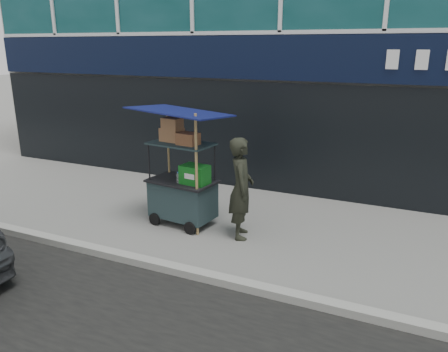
% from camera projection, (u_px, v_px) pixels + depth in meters
% --- Properties ---
extents(ground, '(80.00, 80.00, 0.00)m').
position_uv_depth(ground, '(191.00, 269.00, 6.41)').
color(ground, slate).
rests_on(ground, ground).
extents(curb, '(80.00, 0.18, 0.12)m').
position_uv_depth(curb, '(185.00, 271.00, 6.22)').
color(curb, gray).
rests_on(curb, ground).
extents(vendor_cart, '(1.71, 1.31, 2.15)m').
position_uv_depth(vendor_cart, '(183.00, 184.00, 7.83)').
color(vendor_cart, '#1A2A2C').
rests_on(vendor_cart, ground).
extents(vendor_man, '(0.62, 0.74, 1.73)m').
position_uv_depth(vendor_man, '(241.00, 188.00, 7.27)').
color(vendor_man, black).
rests_on(vendor_man, ground).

